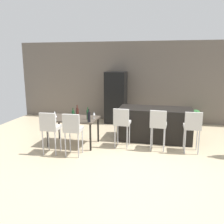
% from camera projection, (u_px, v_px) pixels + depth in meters
% --- Properties ---
extents(ground_plane, '(10.00, 10.00, 0.00)m').
position_uv_depth(ground_plane, '(137.00, 150.00, 6.21)').
color(ground_plane, '#C6B28E').
extents(back_wall, '(10.00, 0.12, 2.90)m').
position_uv_depth(back_wall, '(148.00, 82.00, 8.85)').
color(back_wall, '#665B51').
rests_on(back_wall, ground_plane).
extents(kitchen_island, '(2.04, 0.93, 0.92)m').
position_uv_depth(kitchen_island, '(155.00, 124.00, 6.97)').
color(kitchen_island, black).
rests_on(kitchen_island, ground_plane).
extents(bar_chair_left, '(0.41, 0.41, 1.05)m').
position_uv_depth(bar_chair_left, '(122.00, 121.00, 6.29)').
color(bar_chair_left, beige).
rests_on(bar_chair_left, ground_plane).
extents(bar_chair_middle, '(0.42, 0.42, 1.05)m').
position_uv_depth(bar_chair_middle, '(158.00, 124.00, 6.09)').
color(bar_chair_middle, beige).
rests_on(bar_chair_middle, ground_plane).
extents(bar_chair_right, '(0.41, 0.41, 1.05)m').
position_uv_depth(bar_chair_right, '(193.00, 126.00, 5.91)').
color(bar_chair_right, beige).
rests_on(bar_chair_right, ground_plane).
extents(dining_table, '(1.29, 0.82, 0.74)m').
position_uv_depth(dining_table, '(73.00, 121.00, 6.52)').
color(dining_table, '#4C4238').
rests_on(dining_table, ground_plane).
extents(dining_chair_near, '(0.42, 0.42, 1.05)m').
position_uv_depth(dining_chair_near, '(50.00, 126.00, 5.84)').
color(dining_chair_near, beige).
rests_on(dining_chair_near, ground_plane).
extents(dining_chair_far, '(0.42, 0.42, 1.05)m').
position_uv_depth(dining_chair_far, '(73.00, 128.00, 5.71)').
color(dining_chair_far, beige).
rests_on(dining_chair_far, ground_plane).
extents(wine_bottle_far, '(0.07, 0.07, 0.33)m').
position_uv_depth(wine_bottle_far, '(89.00, 117.00, 6.04)').
color(wine_bottle_far, black).
rests_on(wine_bottle_far, dining_table).
extents(wine_bottle_left, '(0.06, 0.06, 0.34)m').
position_uv_depth(wine_bottle_left, '(77.00, 112.00, 6.54)').
color(wine_bottle_left, '#471E19').
rests_on(wine_bottle_left, dining_table).
extents(wine_bottle_corner, '(0.07, 0.07, 0.32)m').
position_uv_depth(wine_bottle_corner, '(88.00, 115.00, 6.31)').
color(wine_bottle_corner, '#194723').
rests_on(wine_bottle_corner, dining_table).
extents(wine_bottle_middle, '(0.07, 0.07, 0.31)m').
position_uv_depth(wine_bottle_middle, '(73.00, 115.00, 6.32)').
color(wine_bottle_middle, '#194723').
rests_on(wine_bottle_middle, dining_table).
extents(wine_bottle_end, '(0.07, 0.07, 0.31)m').
position_uv_depth(wine_bottle_end, '(77.00, 112.00, 6.67)').
color(wine_bottle_end, '#471E19').
rests_on(wine_bottle_end, dining_table).
extents(wine_glass_right, '(0.07, 0.07, 0.17)m').
position_uv_depth(wine_glass_right, '(94.00, 114.00, 6.44)').
color(wine_glass_right, silver).
rests_on(wine_glass_right, dining_table).
extents(wine_glass_near, '(0.07, 0.07, 0.17)m').
position_uv_depth(wine_glass_near, '(55.00, 113.00, 6.54)').
color(wine_glass_near, silver).
rests_on(wine_glass_near, dining_table).
extents(wine_glass_inner, '(0.07, 0.07, 0.17)m').
position_uv_depth(wine_glass_inner, '(56.00, 116.00, 6.22)').
color(wine_glass_inner, silver).
rests_on(wine_glass_inner, dining_table).
extents(refrigerator, '(0.72, 0.68, 1.84)m').
position_uv_depth(refrigerator, '(116.00, 97.00, 8.79)').
color(refrigerator, black).
rests_on(refrigerator, ground_plane).
extents(potted_plant, '(0.40, 0.40, 0.60)m').
position_uv_depth(potted_plant, '(195.00, 117.00, 8.29)').
color(potted_plant, '#996B4C').
rests_on(potted_plant, ground_plane).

